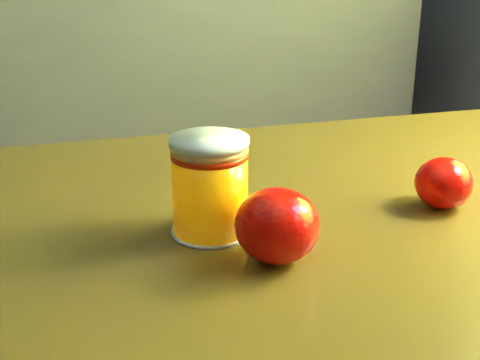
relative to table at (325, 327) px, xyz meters
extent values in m
cube|color=brown|center=(0.00, 0.00, 0.08)|extent=(0.99, 0.70, 0.04)
cylinder|color=orange|center=(-0.10, 0.04, 0.13)|extent=(0.07, 0.07, 0.08)
cylinder|color=#ECA460|center=(-0.10, 0.04, 0.18)|extent=(0.07, 0.07, 0.01)
cylinder|color=silver|center=(-0.10, 0.04, 0.18)|extent=(0.07, 0.07, 0.00)
ellipsoid|color=red|center=(-0.06, -0.03, 0.13)|extent=(0.08, 0.08, 0.06)
ellipsoid|color=red|center=(0.13, 0.03, 0.12)|extent=(0.07, 0.07, 0.05)
camera|label=1|loc=(-0.22, -0.50, 0.36)|focal=50.00mm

